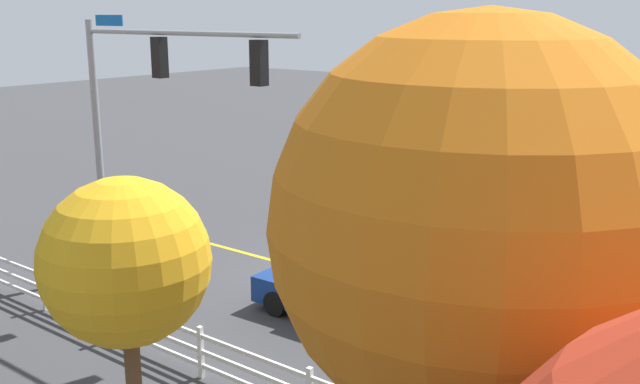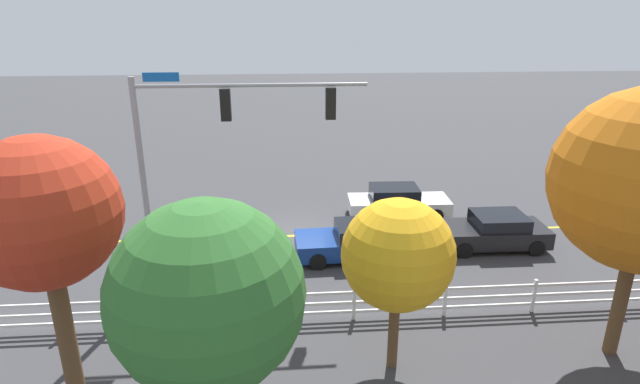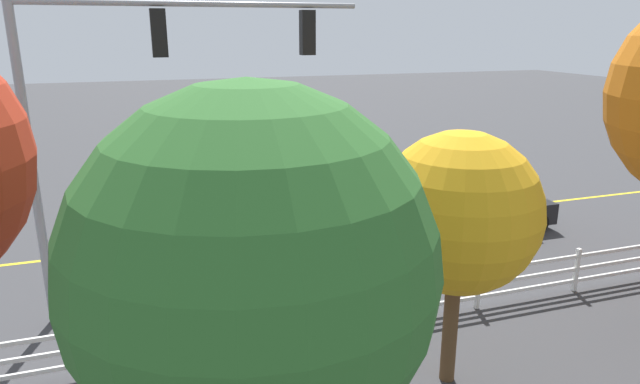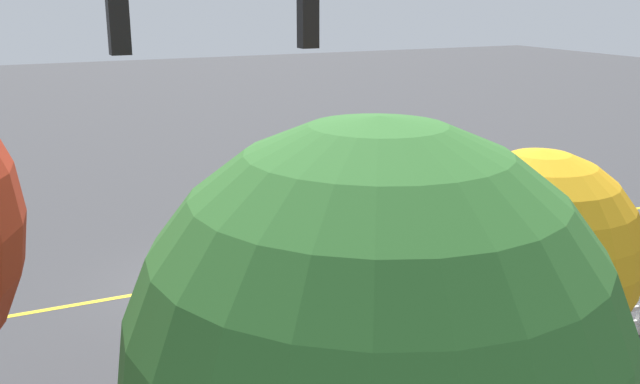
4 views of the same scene
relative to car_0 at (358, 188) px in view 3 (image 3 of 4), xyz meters
The scene contains 9 objects.
ground_plane 5.19m from the car_0, 21.92° to the left, with size 120.00×120.00×0.00m, color #38383A.
lane_center_stripe 2.18m from the car_0, 68.04° to the left, with size 28.00×0.16×0.01m, color gold.
signal_assembly 10.64m from the car_0, 37.01° to the left, with size 7.37×0.37×7.37m.
car_0 is the anchor object (origin of this frame).
car_1 4.80m from the car_0, 131.51° to the left, with size 4.29×2.07×1.41m.
car_2 4.75m from the car_0, 58.83° to the left, with size 4.84×2.09×1.39m.
white_rail_fence 8.54m from the car_0, 78.00° to the left, with size 26.10×0.10×1.15m.
tree_1 11.21m from the car_0, 76.80° to the left, with size 2.90×2.90×4.80m.
tree_4 15.62m from the car_0, 63.65° to the left, with size 3.66×3.66×6.03m.
Camera 3 is at (2.97, 16.71, 6.44)m, focal length 31.43 mm.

